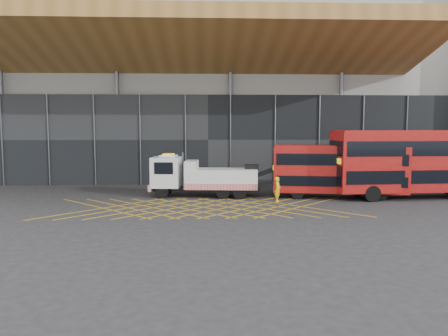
{
  "coord_description": "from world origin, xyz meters",
  "views": [
    {
      "loc": [
        1.74,
        -27.71,
        5.18
      ],
      "look_at": [
        3.0,
        1.5,
        2.4
      ],
      "focal_mm": 35.0,
      "sensor_mm": 36.0,
      "label": 1
    }
  ],
  "objects_px": {
    "bus_towed": "(339,169)",
    "worker": "(278,189)",
    "bus_second": "(416,161)",
    "recovery_truck": "(200,177)"
  },
  "relations": [
    {
      "from": "recovery_truck",
      "to": "worker",
      "type": "height_order",
      "value": "recovery_truck"
    },
    {
      "from": "bus_second",
      "to": "worker",
      "type": "bearing_deg",
      "value": -177.33
    },
    {
      "from": "recovery_truck",
      "to": "worker",
      "type": "xyz_separation_m",
      "value": [
        5.36,
        -2.39,
        -0.63
      ]
    },
    {
      "from": "bus_towed",
      "to": "worker",
      "type": "xyz_separation_m",
      "value": [
        -4.7,
        -1.46,
        -1.27
      ]
    },
    {
      "from": "bus_second",
      "to": "worker",
      "type": "xyz_separation_m",
      "value": [
        -10.25,
        -1.17,
        -1.87
      ]
    },
    {
      "from": "bus_towed",
      "to": "bus_second",
      "type": "relative_size",
      "value": 0.79
    },
    {
      "from": "recovery_truck",
      "to": "bus_second",
      "type": "height_order",
      "value": "bus_second"
    },
    {
      "from": "bus_second",
      "to": "worker",
      "type": "distance_m",
      "value": 10.48
    },
    {
      "from": "recovery_truck",
      "to": "worker",
      "type": "distance_m",
      "value": 5.9
    },
    {
      "from": "bus_second",
      "to": "worker",
      "type": "relative_size",
      "value": 7.08
    }
  ]
}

